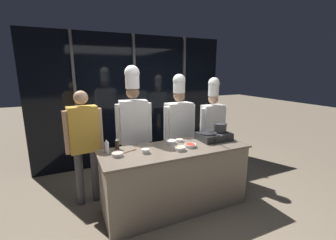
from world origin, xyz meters
name	(u,v)px	position (x,y,z in m)	size (l,w,h in m)	color
ground_plane	(175,206)	(0.00, 0.00, 0.00)	(24.00, 24.00, 0.00)	#7F705B
window_wall_back	(135,101)	(0.00, 1.95, 1.35)	(4.11, 0.09, 2.70)	black
demo_counter	(175,178)	(0.00, 0.00, 0.46)	(2.10, 0.75, 0.92)	gray
portable_stove	(214,136)	(0.72, 0.09, 0.98)	(0.49, 0.37, 0.12)	#28282B
frying_pan	(208,132)	(0.60, 0.08, 1.06)	(0.28, 0.48, 0.05)	#232326
stock_pot	(220,127)	(0.83, 0.09, 1.11)	(0.23, 0.20, 0.13)	#333335
squeeze_bottle_soy	(117,144)	(-0.75, 0.28, 1.00)	(0.06, 0.06, 0.16)	#332319
squeeze_bottle_clear	(107,146)	(-0.91, 0.22, 1.00)	(0.06, 0.06, 0.18)	white
prep_bowl_chili_flakes	(190,145)	(0.20, -0.06, 0.94)	(0.17, 0.17, 0.05)	white
prep_bowl_noodles	(145,151)	(-0.45, -0.02, 0.95)	(0.11, 0.11, 0.06)	white
prep_bowl_ginger	(180,148)	(0.01, -0.12, 0.95)	(0.15, 0.15, 0.05)	white
prep_bowl_chicken	(179,140)	(0.18, 0.23, 0.94)	(0.12, 0.12, 0.04)	white
prep_bowl_bean_sprouts	(171,142)	(0.02, 0.19, 0.95)	(0.15, 0.15, 0.05)	white
prep_bowl_shrimp	(117,154)	(-0.81, 0.02, 0.94)	(0.14, 0.14, 0.05)	white
serving_spoon_slotted	(132,150)	(-0.58, 0.15, 0.92)	(0.21, 0.12, 0.02)	olive
person_guest	(84,137)	(-1.15, 0.66, 1.04)	(0.53, 0.25, 1.71)	#4C4C51
chef_head	(134,120)	(-0.40, 0.69, 1.21)	(0.56, 0.27, 2.06)	#232326
chef_sous	(179,122)	(0.42, 0.71, 1.11)	(0.60, 0.25, 1.92)	#4C4C51
chef_line	(212,120)	(1.08, 0.64, 1.08)	(0.53, 0.22, 1.86)	#232326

